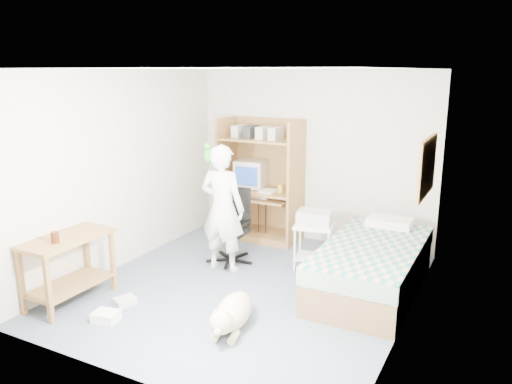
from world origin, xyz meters
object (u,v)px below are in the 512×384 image
(office_chair, at_px, (232,236))
(person, at_px, (223,209))
(side_desk, at_px, (68,259))
(printer_cart, at_px, (314,239))
(dog, at_px, (232,313))
(computer_hutch, at_px, (261,185))
(bed, at_px, (372,267))

(office_chair, relative_size, person, 0.60)
(side_desk, height_order, printer_cart, side_desk)
(side_desk, xyz_separation_m, printer_cart, (2.01, 2.15, -0.11))
(office_chair, xyz_separation_m, person, (0.05, -0.30, 0.46))
(side_desk, xyz_separation_m, dog, (1.87, 0.31, -0.33))
(office_chair, height_order, printer_cart, office_chair)
(person, xyz_separation_m, printer_cart, (1.00, 0.58, -0.42))
(side_desk, bearing_deg, printer_cart, 46.98)
(computer_hutch, bearing_deg, side_desk, -106.14)
(dog, height_order, printer_cart, printer_cart)
(printer_cart, bearing_deg, office_chair, -175.42)
(person, distance_m, dog, 1.65)
(dog, bearing_deg, computer_hutch, 98.38)
(person, distance_m, printer_cart, 1.23)
(computer_hutch, height_order, person, computer_hutch)
(person, bearing_deg, bed, -173.77)
(bed, distance_m, side_desk, 3.39)
(office_chair, bearing_deg, computer_hutch, 94.03)
(office_chair, distance_m, dog, 1.81)
(side_desk, bearing_deg, computer_hutch, 73.86)
(computer_hutch, height_order, dog, computer_hutch)
(person, relative_size, dog, 1.63)
(bed, relative_size, dog, 2.04)
(bed, bearing_deg, person, -172.26)
(computer_hutch, bearing_deg, dog, -68.83)
(office_chair, xyz_separation_m, dog, (0.91, -1.56, -0.18))
(side_desk, xyz_separation_m, person, (1.01, 1.57, 0.31))
(computer_hutch, height_order, side_desk, computer_hutch)
(office_chair, relative_size, dog, 0.98)
(person, bearing_deg, computer_hutch, -85.06)
(bed, bearing_deg, printer_cart, 158.38)
(bed, relative_size, printer_cart, 3.48)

